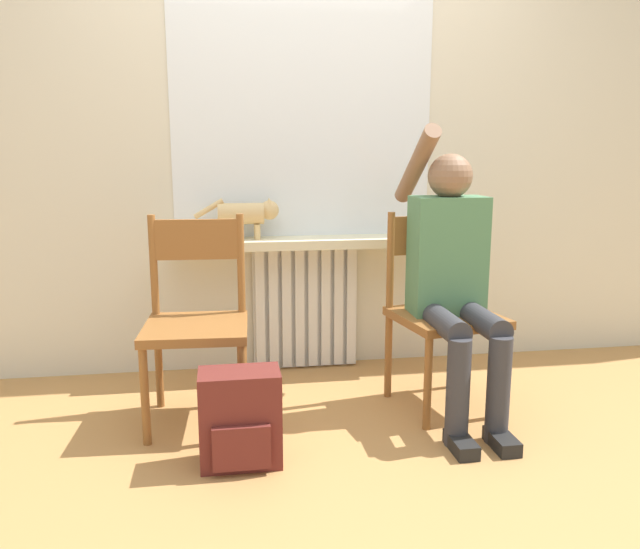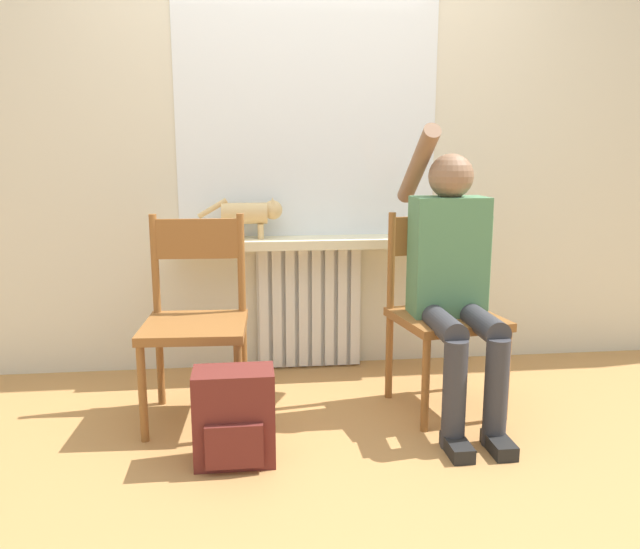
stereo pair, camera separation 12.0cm
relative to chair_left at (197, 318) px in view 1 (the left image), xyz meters
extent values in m
plane|color=#B27F47|center=(0.58, -0.52, -0.48)|extent=(12.00, 12.00, 0.00)
cube|color=beige|center=(0.58, 0.71, 0.87)|extent=(7.00, 0.06, 2.70)
cube|color=silver|center=(0.58, 0.65, -0.13)|extent=(0.59, 0.05, 0.71)
cube|color=silver|center=(0.32, 0.60, -0.13)|extent=(0.05, 0.03, 0.68)
cube|color=silver|center=(0.40, 0.60, -0.13)|extent=(0.05, 0.03, 0.68)
cube|color=silver|center=(0.47, 0.60, -0.13)|extent=(0.05, 0.03, 0.68)
cube|color=silver|center=(0.55, 0.60, -0.13)|extent=(0.05, 0.03, 0.68)
cube|color=silver|center=(0.62, 0.60, -0.13)|extent=(0.05, 0.03, 0.68)
cube|color=silver|center=(0.70, 0.60, -0.13)|extent=(0.05, 0.03, 0.68)
cube|color=silver|center=(0.77, 0.60, -0.13)|extent=(0.05, 0.03, 0.68)
cube|color=silver|center=(0.84, 0.60, -0.13)|extent=(0.05, 0.03, 0.68)
cube|color=beige|center=(0.58, 0.56, 0.25)|extent=(1.49, 0.24, 0.05)
cube|color=white|center=(0.58, 0.68, 0.92)|extent=(1.43, 0.01, 1.29)
cube|color=brown|center=(0.00, -0.05, -0.04)|extent=(0.48, 0.48, 0.04)
cylinder|color=brown|center=(-0.21, -0.24, -0.27)|extent=(0.04, 0.04, 0.43)
cylinder|color=brown|center=(0.19, -0.26, -0.27)|extent=(0.04, 0.04, 0.43)
cylinder|color=brown|center=(-0.20, 0.17, -0.27)|extent=(0.04, 0.04, 0.43)
cylinder|color=brown|center=(0.21, 0.15, -0.27)|extent=(0.04, 0.04, 0.43)
cylinder|color=brown|center=(-0.20, 0.17, 0.22)|extent=(0.04, 0.04, 0.47)
cylinder|color=brown|center=(0.21, 0.15, 0.22)|extent=(0.04, 0.04, 0.47)
cube|color=brown|center=(0.01, 0.16, 0.34)|extent=(0.41, 0.04, 0.19)
cube|color=brown|center=(1.17, -0.05, -0.04)|extent=(0.53, 0.53, 0.04)
cylinder|color=brown|center=(1.01, -0.28, -0.27)|extent=(0.04, 0.04, 0.43)
cylinder|color=brown|center=(1.41, -0.21, -0.27)|extent=(0.04, 0.04, 0.43)
cylinder|color=brown|center=(0.94, 0.12, -0.27)|extent=(0.04, 0.04, 0.43)
cylinder|color=brown|center=(1.34, 0.19, -0.27)|extent=(0.04, 0.04, 0.43)
cylinder|color=brown|center=(0.94, 0.12, 0.22)|extent=(0.04, 0.04, 0.47)
cylinder|color=brown|center=(1.34, 0.19, 0.22)|extent=(0.04, 0.04, 0.47)
cube|color=brown|center=(1.14, 0.15, 0.34)|extent=(0.41, 0.10, 0.19)
cylinder|color=#333338|center=(1.08, -0.24, 0.00)|extent=(0.11, 0.43, 0.11)
cylinder|color=#333338|center=(1.26, -0.24, 0.00)|extent=(0.11, 0.43, 0.11)
cylinder|color=#333338|center=(1.08, -0.45, -0.25)|extent=(0.10, 0.10, 0.47)
cylinder|color=#333338|center=(1.26, -0.45, -0.25)|extent=(0.10, 0.10, 0.47)
cube|color=black|center=(1.08, -0.51, -0.45)|extent=(0.09, 0.20, 0.06)
cube|color=black|center=(1.26, -0.51, -0.45)|extent=(0.09, 0.20, 0.06)
cube|color=#4C7F56|center=(1.17, -0.02, 0.26)|extent=(0.34, 0.20, 0.55)
sphere|color=#846047|center=(1.17, -0.02, 0.63)|extent=(0.21, 0.21, 0.21)
cylinder|color=#846047|center=(1.05, 0.11, 0.68)|extent=(0.08, 0.50, 0.38)
cylinder|color=#4C7F56|center=(1.32, -0.06, 0.23)|extent=(0.08, 0.08, 0.44)
cylinder|color=#DBB77A|center=(0.23, 0.58, 0.41)|extent=(0.25, 0.11, 0.11)
sphere|color=#DBB77A|center=(0.38, 0.58, 0.43)|extent=(0.10, 0.10, 0.10)
cone|color=#DBB77A|center=(0.38, 0.55, 0.48)|extent=(0.04, 0.04, 0.04)
cone|color=#DBB77A|center=(0.38, 0.60, 0.48)|extent=(0.04, 0.04, 0.04)
cylinder|color=#DBB77A|center=(0.31, 0.55, 0.32)|extent=(0.03, 0.03, 0.08)
cylinder|color=#DBB77A|center=(0.31, 0.61, 0.32)|extent=(0.03, 0.03, 0.08)
cylinder|color=#DBB77A|center=(0.14, 0.55, 0.32)|extent=(0.03, 0.03, 0.08)
cylinder|color=#DBB77A|center=(0.14, 0.61, 0.32)|extent=(0.03, 0.03, 0.08)
cylinder|color=#DBB77A|center=(0.06, 0.58, 0.44)|extent=(0.16, 0.03, 0.11)
cube|color=maroon|center=(0.18, -0.46, -0.29)|extent=(0.32, 0.19, 0.38)
cube|color=maroon|center=(0.18, -0.57, -0.37)|extent=(0.22, 0.03, 0.17)
camera|label=1|loc=(0.13, -2.79, 0.74)|focal=35.00mm
camera|label=2|loc=(0.24, -2.81, 0.74)|focal=35.00mm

